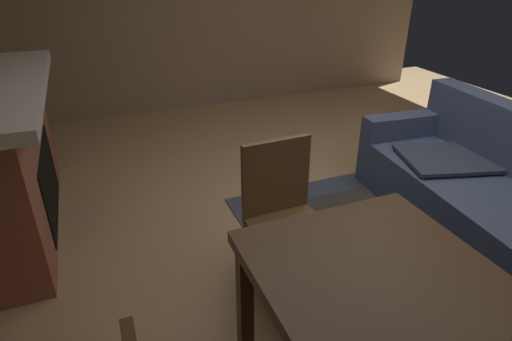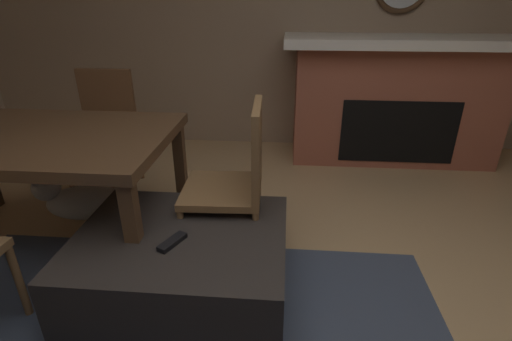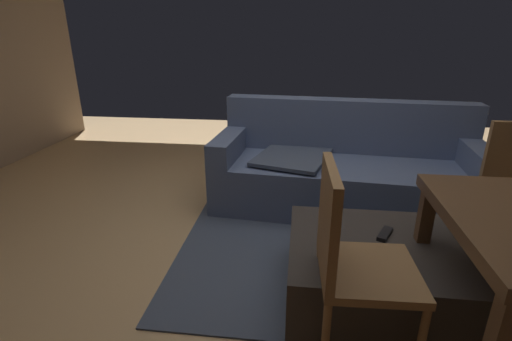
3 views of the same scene
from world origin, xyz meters
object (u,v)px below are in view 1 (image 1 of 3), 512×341
(couch, at_px, (495,198))
(ottoman_coffee_table, at_px, (351,263))
(tv_remote, at_px, (368,235))
(dining_table, at_px, (424,338))
(dining_chair_west, at_px, (283,208))

(couch, bearing_deg, ottoman_coffee_table, -85.49)
(ottoman_coffee_table, height_order, tv_remote, tv_remote)
(couch, relative_size, dining_table, 1.44)
(tv_remote, distance_m, dining_table, 1.06)
(couch, distance_m, dining_table, 1.95)
(ottoman_coffee_table, bearing_deg, dining_chair_west, -124.53)
(ottoman_coffee_table, relative_size, dining_chair_west, 1.12)
(dining_chair_west, bearing_deg, couch, 84.87)
(ottoman_coffee_table, relative_size, dining_table, 0.67)
(ottoman_coffee_table, xyz_separation_m, tv_remote, (0.01, 0.09, 0.20))
(ottoman_coffee_table, height_order, dining_chair_west, dining_chair_west)
(tv_remote, bearing_deg, couch, 121.67)
(couch, xyz_separation_m, ottoman_coffee_table, (0.10, -1.26, -0.13))
(tv_remote, height_order, dining_table, dining_table)
(couch, bearing_deg, tv_remote, -84.53)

